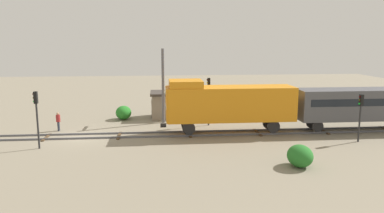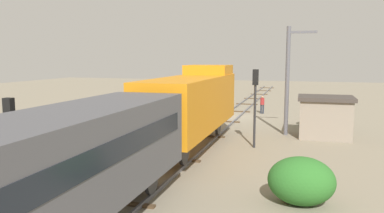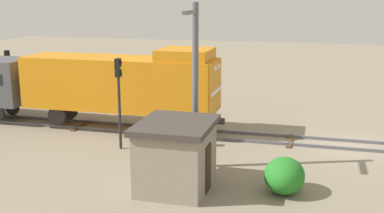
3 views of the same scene
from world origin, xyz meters
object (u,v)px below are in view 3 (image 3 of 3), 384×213
(locomotive, at_px, (123,82))
(relay_hut, at_px, (176,155))
(traffic_signal_far, at_px, (8,67))
(catenary_mast, at_px, (195,82))
(traffic_signal_mid, at_px, (119,87))

(locomotive, relative_size, relay_hut, 3.31)
(relay_hut, bearing_deg, locomotive, 35.60)
(traffic_signal_far, xyz_separation_m, catenary_mast, (-8.67, -15.57, 1.19))
(traffic_signal_far, distance_m, catenary_mast, 17.86)
(traffic_signal_far, height_order, relay_hut, traffic_signal_far)
(traffic_signal_mid, xyz_separation_m, catenary_mast, (-1.67, -4.30, 0.73))
(traffic_signal_mid, bearing_deg, relay_hut, -134.59)
(locomotive, xyz_separation_m, traffic_signal_far, (3.60, 10.06, -0.06))
(traffic_signal_mid, bearing_deg, catenary_mast, -111.20)
(traffic_signal_mid, bearing_deg, locomotive, 19.60)
(locomotive, distance_m, relay_hut, 9.33)
(traffic_signal_mid, height_order, traffic_signal_far, traffic_signal_mid)
(traffic_signal_mid, relative_size, catenary_mast, 0.63)
(locomotive, height_order, traffic_signal_far, locomotive)
(catenary_mast, bearing_deg, traffic_signal_mid, 68.80)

